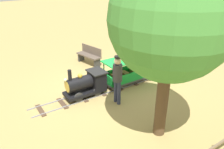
{
  "coord_description": "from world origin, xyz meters",
  "views": [
    {
      "loc": [
        -5.98,
        3.81,
        3.91
      ],
      "look_at": [
        0.0,
        -0.18,
        0.55
      ],
      "focal_mm": 35.59,
      "sensor_mm": 36.0,
      "label": 1
    }
  ],
  "objects": [
    {
      "name": "locomotive",
      "position": [
        0.0,
        0.83,
        0.49
      ],
      "size": [
        0.67,
        1.45,
        1.07
      ],
      "color": "black",
      "rests_on": "ground_plane"
    },
    {
      "name": "park_bench",
      "position": [
        2.54,
        -0.64,
        0.42
      ],
      "size": [
        1.35,
        0.66,
        0.82
      ],
      "color": "brown",
      "rests_on": "ground_plane"
    },
    {
      "name": "track",
      "position": [
        0.0,
        -0.38,
        0.02
      ],
      "size": [
        0.71,
        6.4,
        0.04
      ],
      "color": "gray",
      "rests_on": "ground_plane"
    },
    {
      "name": "oak_tree_near",
      "position": [
        -2.75,
        0.16,
        2.97
      ],
      "size": [
        2.72,
        2.72,
        4.35
      ],
      "color": "#4C3823",
      "rests_on": "ground_plane"
    },
    {
      "name": "passenger_car",
      "position": [
        0.0,
        -1.28,
        0.42
      ],
      "size": [
        0.77,
        2.7,
        0.97
      ],
      "color": "#3F3F3F",
      "rests_on": "ground_plane"
    },
    {
      "name": "ground_plane",
      "position": [
        0.0,
        0.0,
        0.0
      ],
      "size": [
        60.0,
        60.0,
        0.0
      ],
      "primitive_type": "plane",
      "color": "#A38C51"
    },
    {
      "name": "conductor_person",
      "position": [
        -0.92,
        0.23,
        0.96
      ],
      "size": [
        0.3,
        0.3,
        1.62
      ],
      "color": "#282D47",
      "rests_on": "ground_plane"
    }
  ]
}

